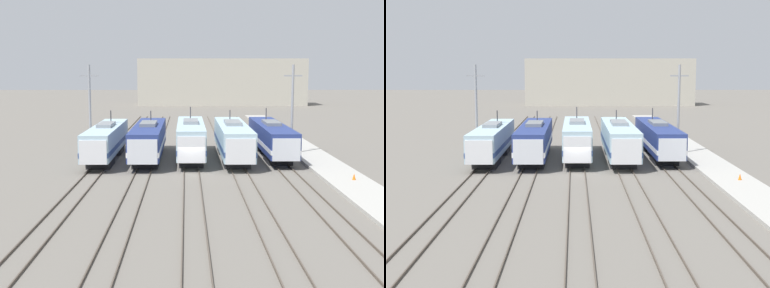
% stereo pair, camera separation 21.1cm
% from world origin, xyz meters
% --- Properties ---
extents(ground_plane, '(400.00, 400.00, 0.00)m').
position_xyz_m(ground_plane, '(0.00, 0.00, 0.00)').
color(ground_plane, '#666059').
extents(rail_pair_far_left, '(1.50, 120.00, 0.15)m').
position_xyz_m(rail_pair_far_left, '(-9.22, 0.00, 0.07)').
color(rail_pair_far_left, '#4C4238').
rests_on(rail_pair_far_left, ground_plane).
extents(rail_pair_center_left, '(1.51, 120.00, 0.15)m').
position_xyz_m(rail_pair_center_left, '(-4.61, 0.00, 0.07)').
color(rail_pair_center_left, '#4C4238').
rests_on(rail_pair_center_left, ground_plane).
extents(rail_pair_center, '(1.51, 120.00, 0.15)m').
position_xyz_m(rail_pair_center, '(0.00, 0.00, 0.07)').
color(rail_pair_center, '#4C4238').
rests_on(rail_pair_center, ground_plane).
extents(rail_pair_center_right, '(1.51, 120.00, 0.15)m').
position_xyz_m(rail_pair_center_right, '(4.61, 0.00, 0.07)').
color(rail_pair_center_right, '#4C4238').
rests_on(rail_pair_center_right, ground_plane).
extents(rail_pair_far_right, '(1.50, 120.00, 0.15)m').
position_xyz_m(rail_pair_far_right, '(9.22, 0.00, 0.07)').
color(rail_pair_far_right, '#4C4238').
rests_on(rail_pair_far_right, ground_plane).
extents(locomotive_far_left, '(2.85, 17.25, 5.06)m').
position_xyz_m(locomotive_far_left, '(-9.22, 7.35, 2.07)').
color(locomotive_far_left, '#232326').
rests_on(locomotive_far_left, ground_plane).
extents(locomotive_center_left, '(3.12, 17.43, 5.02)m').
position_xyz_m(locomotive_center_left, '(-4.61, 7.43, 2.11)').
color(locomotive_center_left, black).
rests_on(locomotive_center_left, ground_plane).
extents(locomotive_center, '(2.94, 16.38, 5.47)m').
position_xyz_m(locomotive_center, '(0.00, 7.55, 2.22)').
color(locomotive_center, '#232326').
rests_on(locomotive_center, ground_plane).
extents(locomotive_center_right, '(3.13, 17.85, 5.08)m').
position_xyz_m(locomotive_center_right, '(4.61, 7.49, 2.15)').
color(locomotive_center_right, '#232326').
rests_on(locomotive_center_right, ground_plane).
extents(locomotive_far_right, '(2.99, 19.00, 5.13)m').
position_xyz_m(locomotive_far_right, '(9.22, 9.91, 2.03)').
color(locomotive_far_right, black).
rests_on(locomotive_far_right, ground_plane).
extents(catenary_tower_left, '(2.05, 0.28, 10.31)m').
position_xyz_m(catenary_tower_left, '(-11.29, 9.77, 5.40)').
color(catenary_tower_left, gray).
rests_on(catenary_tower_left, ground_plane).
extents(catenary_tower_right, '(2.05, 0.28, 10.31)m').
position_xyz_m(catenary_tower_right, '(11.45, 9.77, 5.40)').
color(catenary_tower_right, gray).
rests_on(catenary_tower_right, ground_plane).
extents(platform, '(4.00, 120.00, 0.29)m').
position_xyz_m(platform, '(13.67, 0.00, 0.15)').
color(platform, '#A8A59E').
rests_on(platform, ground_plane).
extents(traffic_cone, '(0.31, 0.31, 0.57)m').
position_xyz_m(traffic_cone, '(14.08, -4.79, 0.57)').
color(traffic_cone, orange).
rests_on(traffic_cone, platform).
extents(depot_building, '(44.92, 10.08, 12.48)m').
position_xyz_m(depot_building, '(9.14, 95.81, 6.24)').
color(depot_building, '#B2AD9E').
rests_on(depot_building, ground_plane).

